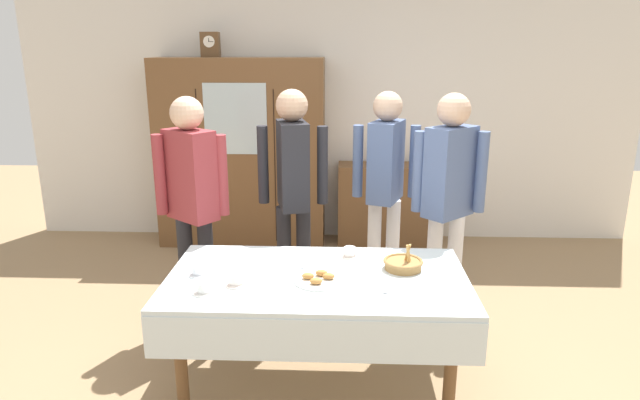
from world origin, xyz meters
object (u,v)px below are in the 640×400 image
object	(u,v)px
bookshelf_low	(389,204)
tea_cup_front_edge	(204,288)
spoon_far_right	(381,292)
spoon_back_edge	(299,268)
tea_cup_far_right	(350,253)
wall_cabinet	(241,153)
bread_basket	(403,264)
person_behind_table_right	(192,191)
person_by_cabinet	(386,176)
person_beside_shelf	(293,180)
dining_table	(317,294)
book_stack	(391,159)
tea_cup_center	(236,281)
spoon_near_right	(356,269)
person_near_right_end	(449,188)
mantel_clock	(210,45)
tea_cup_near_left	(199,270)
pastry_plate	(318,279)

from	to	relation	value
bookshelf_low	tea_cup_front_edge	bearing A→B (deg)	-113.50
spoon_far_right	spoon_back_edge	world-z (taller)	same
bookshelf_low	tea_cup_far_right	world-z (taller)	bookshelf_low
wall_cabinet	bread_basket	world-z (taller)	wall_cabinet
person_behind_table_right	bread_basket	bearing A→B (deg)	-22.61
spoon_far_right	person_by_cabinet	bearing A→B (deg)	85.20
tea_cup_front_edge	person_beside_shelf	world-z (taller)	person_beside_shelf
dining_table	book_stack	size ratio (longest dim) A/B	7.63
book_stack	tea_cup_center	distance (m)	2.96
spoon_near_right	wall_cabinet	bearing A→B (deg)	114.80
book_stack	person_behind_table_right	bearing A→B (deg)	-129.53
book_stack	tea_cup_front_edge	distance (m)	3.12
tea_cup_far_right	tea_cup_front_edge	bearing A→B (deg)	-144.48
bread_basket	person_near_right_end	bearing A→B (deg)	61.59
book_stack	tea_cup_center	xyz separation A→B (m)	(-1.09, -2.75, -0.15)
bookshelf_low	person_near_right_end	distance (m)	1.90
bread_basket	spoon_back_edge	xyz separation A→B (m)	(-0.63, -0.01, -0.03)
mantel_clock	person_beside_shelf	size ratio (longest dim) A/B	0.14
dining_table	spoon_back_edge	world-z (taller)	spoon_back_edge
tea_cup_front_edge	spoon_back_edge	distance (m)	0.61
bookshelf_low	bread_basket	size ratio (longest dim) A/B	4.48
bookshelf_low	tea_cup_front_edge	xyz separation A→B (m)	(-1.24, -2.86, 0.34)
dining_table	book_stack	bearing A→B (deg)	76.40
tea_cup_near_left	spoon_back_edge	world-z (taller)	tea_cup_near_left
person_near_right_end	spoon_near_right	bearing A→B (deg)	-132.43
tea_cup_center	person_near_right_end	distance (m)	1.69
tea_cup_front_edge	tea_cup_near_left	bearing A→B (deg)	110.69
pastry_plate	person_behind_table_right	bearing A→B (deg)	139.25
person_behind_table_right	person_by_cabinet	bearing A→B (deg)	21.05
bookshelf_low	bread_basket	world-z (taller)	bread_basket
spoon_far_right	spoon_back_edge	distance (m)	0.58
spoon_far_right	spoon_back_edge	bearing A→B (deg)	145.47
tea_cup_near_left	person_by_cabinet	distance (m)	1.76
pastry_plate	person_behind_table_right	xyz separation A→B (m)	(-0.93, 0.80, 0.30)
spoon_near_right	dining_table	bearing A→B (deg)	-148.83
person_behind_table_right	spoon_far_right	bearing A→B (deg)	-36.32
spoon_back_edge	person_by_cabinet	xyz separation A→B (m)	(0.60, 1.15, 0.31)
tea_cup_far_right	spoon_back_edge	distance (m)	0.38
tea_cup_front_edge	tea_cup_near_left	xyz separation A→B (m)	(-0.09, 0.24, 0.00)
mantel_clock	person_near_right_end	bearing A→B (deg)	-39.89
bread_basket	person_by_cabinet	size ratio (longest dim) A/B	0.14
bookshelf_low	pastry_plate	bearing A→B (deg)	-103.17
book_stack	tea_cup_far_right	xyz separation A→B (m)	(-0.44, -2.29, -0.15)
bookshelf_low	person_near_right_end	xyz separation A→B (m)	(0.26, -1.77, 0.64)
person_by_cabinet	person_beside_shelf	size ratio (longest dim) A/B	0.98
dining_table	tea_cup_front_edge	xyz separation A→B (m)	(-0.61, -0.22, 0.13)
mantel_clock	spoon_far_right	world-z (taller)	mantel_clock
tea_cup_near_left	spoon_back_edge	bearing A→B (deg)	12.08
person_near_right_end	person_beside_shelf	distance (m)	1.13
mantel_clock	bookshelf_low	bearing A→B (deg)	1.63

